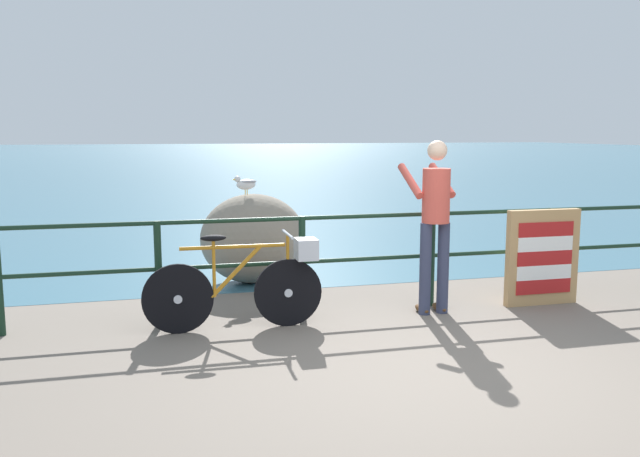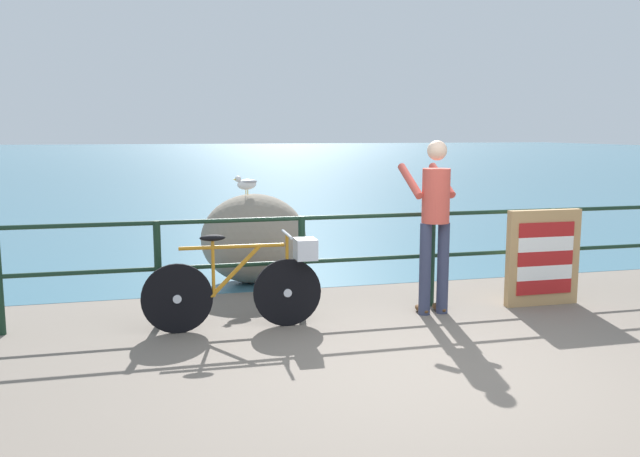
# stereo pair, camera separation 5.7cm
# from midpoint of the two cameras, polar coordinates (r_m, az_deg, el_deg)

# --- Properties ---
(ground_plane) EXTENTS (120.00, 120.00, 0.10)m
(ground_plane) POSITION_cam_midpoint_polar(r_m,az_deg,el_deg) (24.73, -9.38, 3.87)
(ground_plane) COLOR #6B6056
(sea_surface) EXTENTS (120.00, 90.00, 0.01)m
(sea_surface) POSITION_cam_midpoint_polar(r_m,az_deg,el_deg) (52.58, -12.10, 6.22)
(sea_surface) COLOR #38667A
(sea_surface) RESTS_ON ground_plane
(promenade_railing) EXTENTS (7.19, 0.07, 1.02)m
(promenade_railing) POSITION_cam_midpoint_polar(r_m,az_deg,el_deg) (6.90, 3.99, -1.91)
(promenade_railing) COLOR black
(promenade_railing) RESTS_ON ground_plane
(bicycle) EXTENTS (1.70, 0.48, 0.92)m
(bicycle) POSITION_cam_midpoint_polar(r_m,az_deg,el_deg) (6.30, -6.37, -4.53)
(bicycle) COLOR black
(bicycle) RESTS_ON ground_plane
(person_at_railing) EXTENTS (0.46, 0.64, 1.78)m
(person_at_railing) POSITION_cam_midpoint_polar(r_m,az_deg,el_deg) (6.81, 9.64, 0.88)
(person_at_railing) COLOR #333851
(person_at_railing) RESTS_ON ground_plane
(folded_deckchair_stack) EXTENTS (0.84, 0.10, 1.04)m
(folded_deckchair_stack) POSITION_cam_midpoint_polar(r_m,az_deg,el_deg) (7.51, 18.46, -2.38)
(folded_deckchair_stack) COLOR tan
(folded_deckchair_stack) RESTS_ON ground_plane
(breakwater_boulder_main) EXTENTS (1.30, 1.04, 1.11)m
(breakwater_boulder_main) POSITION_cam_midpoint_polar(r_m,az_deg,el_deg) (8.20, -5.99, -0.86)
(breakwater_boulder_main) COLOR gray
(breakwater_boulder_main) RESTS_ON ground
(seagull) EXTENTS (0.34, 0.21, 0.23)m
(seagull) POSITION_cam_midpoint_polar(r_m,az_deg,el_deg) (8.03, -6.64, 3.91)
(seagull) COLOR gold
(seagull) RESTS_ON breakwater_boulder_main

